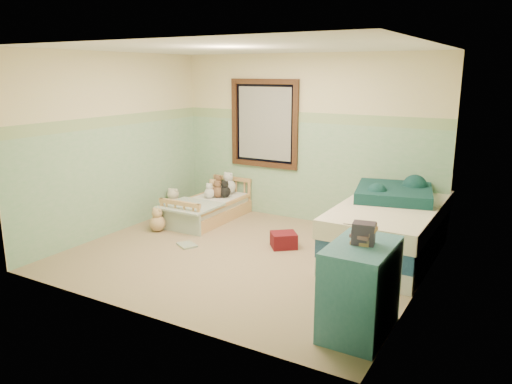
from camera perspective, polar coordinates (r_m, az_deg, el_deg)
The scene contains 29 objects.
floor at distance 6.23m, azimuth -1.38°, elevation -7.41°, with size 4.20×3.60×0.02m, color #88755A.
ceiling at distance 5.82m, azimuth -1.53°, elevation 16.41°, with size 4.20×3.60×0.02m, color silver.
wall_back at distance 7.47m, azimuth 5.80°, elevation 6.08°, with size 4.20×0.04×2.50m, color beige.
wall_front at distance 4.49m, azimuth -13.51°, elevation 0.61°, with size 4.20×0.04×2.50m, color beige.
wall_left at distance 7.21m, azimuth -15.92°, elevation 5.33°, with size 0.04×3.60×2.50m, color beige.
wall_right at distance 5.14m, azimuth 18.96°, elevation 1.89°, with size 0.04×3.60×2.50m, color beige.
wainscot_mint at distance 7.54m, azimuth 5.66°, elevation 2.30°, with size 4.20×0.01×1.50m, color #76AE82.
border_strip at distance 7.42m, azimuth 5.81°, elevation 8.55°, with size 4.20×0.01×0.15m, color #497F55.
window_frame at distance 7.73m, azimuth 0.94°, elevation 7.89°, with size 1.16×0.06×1.36m, color black.
window_blinds at distance 7.73m, azimuth 0.97°, elevation 7.90°, with size 0.92×0.01×1.12m, color #AFAFAB.
toddler_bed_frame at distance 7.71m, azimuth -5.53°, elevation -2.48°, with size 0.72×1.44×0.19m, color tan.
toddler_mattress at distance 7.67m, azimuth -5.56°, elevation -1.39°, with size 0.66×1.38×0.12m, color silver.
patchwork_quilt at distance 7.30m, azimuth -7.61°, elevation -1.61°, with size 0.78×0.72×0.03m, color #709CB9.
plush_bed_brown at distance 8.11m, azimuth -4.40°, elevation 0.63°, with size 0.20×0.20×0.20m, color brown.
plush_bed_white at distance 8.00m, azimuth -3.22°, elevation 0.62°, with size 0.24×0.24×0.24m, color silver.
plush_bed_tan at distance 7.91m, azimuth -5.00°, elevation 0.22°, with size 0.18×0.18×0.18m, color tan.
plush_bed_dark at distance 7.78m, azimuth -3.61°, elevation 0.03°, with size 0.18×0.18×0.18m, color black.
plush_floor_cream at distance 8.03m, azimuth -9.50°, elevation -1.55°, with size 0.29×0.29×0.29m, color beige.
plush_floor_tan at distance 7.24m, azimuth -11.29°, elevation -3.57°, with size 0.23×0.23×0.23m, color tan.
twin_bed_frame at distance 6.44m, azimuth 15.03°, elevation -6.06°, with size 1.08×2.16×0.22m, color white.
twin_boxspring at distance 6.37m, azimuth 15.15°, elevation -4.20°, with size 1.08×2.16×0.22m, color navy.
twin_mattress at distance 6.31m, azimuth 15.28°, elevation -2.29°, with size 1.12×2.20×0.22m, color beige.
teal_blanket at distance 6.55m, azimuth 15.64°, elevation -0.08°, with size 0.92×0.97×0.14m, color #0D2F33.
dresser at distance 4.46m, azimuth 11.92°, elevation -10.85°, with size 0.51×0.81×0.81m, color teal.
book_stack at distance 4.30m, azimuth 12.32°, elevation -4.68°, with size 0.19×0.15×0.19m, color #523837.
red_pillow at distance 6.48m, azimuth 3.22°, elevation -5.56°, with size 0.32×0.28×0.20m, color maroon.
floor_book at distance 6.61m, azimuth -7.96°, elevation -6.07°, with size 0.26×0.20×0.02m, color gold.
extra_plush_0 at distance 7.75m, azimuth -5.41°, elevation -0.13°, with size 0.16×0.16×0.16m, color silver.
extra_plush_1 at distance 7.79m, azimuth -4.45°, elevation 0.03°, with size 0.18×0.18×0.18m, color brown.
Camera 1 is at (3.03, -4.96, 2.24)m, focal length 34.66 mm.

